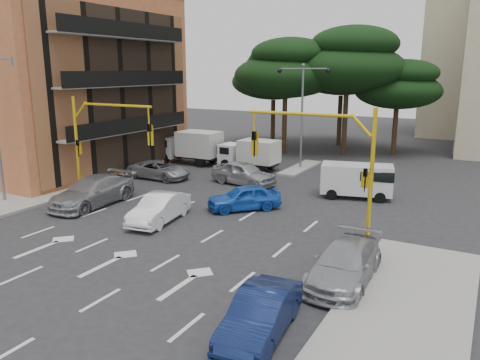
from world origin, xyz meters
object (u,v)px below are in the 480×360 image
(box_truck_a, at_px, (189,147))
(car_white_hatch, at_px, (159,208))
(signal_mast_left, at_px, (98,135))
(car_silver_cross_a, at_px, (159,170))
(car_silver_cross_b, at_px, (244,173))
(box_truck_b, at_px, (249,154))
(car_blue_compact, at_px, (244,197))
(car_navy_parked, at_px, (260,314))
(signal_mast_right, at_px, (330,155))
(van_white, at_px, (356,181))
(car_silver_wagon, at_px, (93,191))
(street_lamp_center, at_px, (302,98))
(car_silver_parked, at_px, (345,263))

(box_truck_a, bearing_deg, car_white_hatch, -152.31)
(signal_mast_left, bearing_deg, car_silver_cross_a, 96.37)
(signal_mast_left, height_order, box_truck_a, signal_mast_left)
(car_silver_cross_b, bearing_deg, box_truck_b, 33.69)
(car_silver_cross_b, distance_m, box_truck_a, 8.53)
(car_blue_compact, distance_m, box_truck_b, 10.68)
(car_silver_cross_a, relative_size, car_navy_parked, 1.12)
(signal_mast_left, height_order, car_navy_parked, signal_mast_left)
(signal_mast_left, relative_size, box_truck_b, 1.27)
(car_silver_cross_a, height_order, car_silver_cross_b, car_silver_cross_b)
(signal_mast_right, xyz_separation_m, car_silver_cross_a, (-14.30, 6.17, -3.25))
(car_silver_cross_a, xyz_separation_m, van_white, (13.48, 1.68, 0.40))
(car_blue_compact, relative_size, car_silver_wagon, 0.72)
(street_lamp_center, distance_m, van_white, 9.65)
(signal_mast_left, relative_size, street_lamp_center, 0.77)
(signal_mast_left, distance_m, car_silver_parked, 16.25)
(car_silver_wagon, height_order, car_silver_cross_b, car_silver_wagon)
(street_lamp_center, distance_m, car_silver_cross_b, 8.15)
(car_silver_wagon, xyz_separation_m, car_navy_parked, (14.22, -7.41, -0.14))
(box_truck_a, bearing_deg, car_navy_parked, -142.15)
(car_white_hatch, bearing_deg, car_blue_compact, 46.97)
(signal_mast_left, relative_size, box_truck_a, 1.11)
(street_lamp_center, relative_size, car_blue_compact, 1.94)
(car_blue_compact, relative_size, car_silver_parked, 0.82)
(car_white_hatch, relative_size, box_truck_a, 0.78)
(signal_mast_right, xyz_separation_m, signal_mast_left, (-13.61, 0.00, 0.00))
(signal_mast_left, xyz_separation_m, van_white, (12.79, 7.85, -2.86))
(car_silver_wagon, bearing_deg, box_truck_a, 96.94)
(street_lamp_center, relative_size, box_truck_b, 1.65)
(signal_mast_right, xyz_separation_m, car_white_hatch, (-8.24, -1.48, -3.18))
(signal_mast_right, relative_size, box_truck_b, 1.27)
(car_silver_wagon, relative_size, car_silver_parked, 1.14)
(car_navy_parked, relative_size, van_white, 0.98)
(car_blue_compact, xyz_separation_m, car_silver_cross_a, (-8.77, 3.72, -0.05))
(signal_mast_left, height_order, van_white, signal_mast_left)
(car_navy_parked, distance_m, van_white, 16.25)
(car_white_hatch, distance_m, car_blue_compact, 4.77)
(signal_mast_right, relative_size, car_white_hatch, 1.41)
(van_white, bearing_deg, car_silver_cross_a, -96.96)
(signal_mast_right, xyz_separation_m, box_truck_b, (-10.24, 12.02, -2.73))
(signal_mast_right, bearing_deg, car_white_hatch, -169.84)
(car_white_hatch, relative_size, car_silver_parked, 0.87)
(box_truck_a, bearing_deg, car_silver_parked, -132.86)
(car_white_hatch, distance_m, car_silver_cross_a, 9.75)
(car_white_hatch, xyz_separation_m, box_truck_a, (-7.37, 13.24, 0.63))
(signal_mast_left, distance_m, car_white_hatch, 6.41)
(street_lamp_center, xyz_separation_m, car_silver_wagon, (-6.62, -14.92, -4.62))
(car_silver_wagon, xyz_separation_m, car_silver_cross_a, (-0.87, 7.08, -0.17))
(car_silver_cross_b, bearing_deg, van_white, -76.92)
(car_blue_compact, xyz_separation_m, box_truck_b, (-4.71, 9.58, 0.48))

